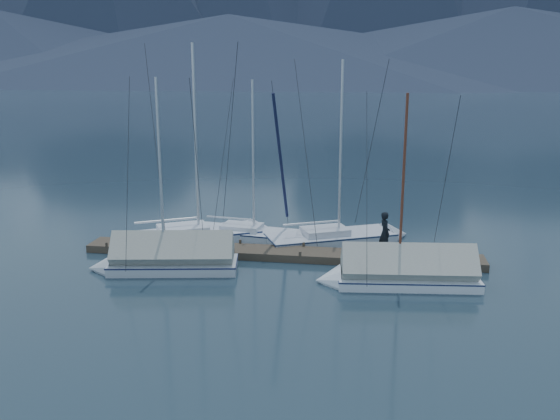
# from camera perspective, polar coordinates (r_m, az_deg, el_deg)

# --- Properties ---
(ground) EXTENTS (1000.00, 1000.00, 0.00)m
(ground) POSITION_cam_1_polar(r_m,az_deg,el_deg) (25.10, -0.71, -5.96)
(ground) COLOR #14232E
(ground) RESTS_ON ground
(dock) EXTENTS (18.00, 1.50, 0.54)m
(dock) POSITION_cam_1_polar(r_m,az_deg,el_deg) (26.93, -0.00, -4.32)
(dock) COLOR #382D23
(dock) RESTS_ON ground
(mooring_posts) EXTENTS (15.12, 1.52, 0.35)m
(mooring_posts) POSITION_cam_1_polar(r_m,az_deg,el_deg) (26.93, -1.05, -3.79)
(mooring_posts) COLOR #382D23
(mooring_posts) RESTS_ON ground
(sailboat_open_left) EXTENTS (7.97, 5.76, 10.43)m
(sailboat_open_left) POSITION_cam_1_polar(r_m,az_deg,el_deg) (29.78, -6.77, -2.49)
(sailboat_open_left) COLOR silver
(sailboat_open_left) RESTS_ON ground
(sailboat_open_mid) EXTENTS (6.69, 2.94, 8.59)m
(sailboat_open_mid) POSITION_cam_1_polar(r_m,az_deg,el_deg) (29.62, -1.68, -2.55)
(sailboat_open_mid) COLOR silver
(sailboat_open_mid) RESTS_ON ground
(sailboat_open_right) EXTENTS (7.44, 4.97, 9.61)m
(sailboat_open_right) POSITION_cam_1_polar(r_m,az_deg,el_deg) (29.47, 6.57, -2.69)
(sailboat_open_right) COLOR silver
(sailboat_open_right) RESTS_ON ground
(sailboat_covered_near) EXTENTS (6.57, 2.82, 8.32)m
(sailboat_covered_near) POSITION_cam_1_polar(r_m,az_deg,el_deg) (24.02, 11.02, -6.10)
(sailboat_covered_near) COLOR white
(sailboat_covered_near) RESTS_ON ground
(sailboat_covered_far) EXTENTS (6.52, 3.02, 8.83)m
(sailboat_covered_far) POSITION_cam_1_polar(r_m,az_deg,el_deg) (25.62, -11.31, -4.80)
(sailboat_covered_far) COLOR silver
(sailboat_covered_far) RESTS_ON ground
(person) EXTENTS (0.66, 0.80, 1.88)m
(person) POSITION_cam_1_polar(r_m,az_deg,el_deg) (26.56, 10.05, -2.16)
(person) COLOR black
(person) RESTS_ON dock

